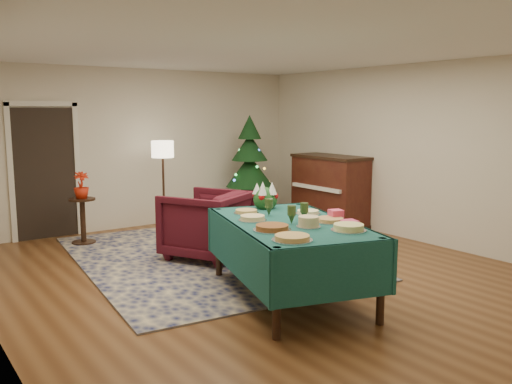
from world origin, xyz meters
TOP-DOWN VIEW (x-y plane):
  - room_shell at (0.00, 0.00)m, footprint 7.00×7.00m
  - doorway at (-1.60, 3.48)m, footprint 1.08×0.04m
  - rug at (-0.16, 1.03)m, footprint 3.62×4.51m
  - buffet_table at (-0.22, -0.89)m, footprint 1.80×2.40m
  - platter_0 at (-0.74, -1.56)m, footprint 0.37×0.37m
  - platter_1 at (-0.04, -1.56)m, footprint 0.35×0.35m
  - platter_2 at (-0.63, -1.12)m, footprint 0.38×0.38m
  - platter_3 at (-0.25, -1.21)m, footprint 0.25×0.25m
  - platter_4 at (0.10, -1.15)m, footprint 0.33×0.33m
  - platter_5 at (-0.52, -0.62)m, footprint 0.30×0.30m
  - platter_6 at (0.20, -0.68)m, footprint 0.28×0.28m
  - platter_7 at (-0.35, -0.24)m, footprint 0.29×0.29m
  - goblet_0 at (-0.22, -0.50)m, footprint 0.09×0.09m
  - goblet_1 at (-0.07, -0.93)m, footprint 0.09×0.09m
  - goblet_2 at (-0.29, -0.99)m, footprint 0.09×0.09m
  - napkin_stack at (0.18, -1.35)m, footprint 0.21×0.21m
  - gift_box at (0.23, -1.10)m, footprint 0.16×0.16m
  - centerpiece at (0.03, -0.10)m, footprint 0.30×0.30m
  - armchair at (-0.15, 1.00)m, footprint 1.31×1.28m
  - floor_lamp at (0.13, 2.89)m, footprint 0.36×0.36m
  - side_table at (-1.27, 2.76)m, footprint 0.39×0.39m
  - potted_plant at (-1.27, 2.76)m, footprint 0.22×0.40m
  - christmas_tree at (1.81, 2.82)m, footprint 1.16×1.16m
  - piano at (2.68, 1.62)m, footprint 0.68×1.42m

SIDE VIEW (x-z plane):
  - rug at x=-0.16m, z-range 0.00..0.02m
  - side_table at x=-1.27m, z-range -0.01..0.69m
  - armchair at x=-0.15m, z-range 0.00..1.02m
  - piano at x=2.68m, z-range -0.01..1.22m
  - buffet_table at x=-0.22m, z-range 0.25..1.08m
  - potted_plant at x=-1.27m, z-range 0.70..0.92m
  - platter_6 at x=0.20m, z-range 0.83..0.88m
  - platter_7 at x=-0.35m, z-range 0.83..0.88m
  - platter_4 at x=0.10m, z-range 0.83..0.88m
  - napkin_stack at x=0.18m, z-range 0.83..0.88m
  - platter_0 at x=-0.74m, z-range 0.83..0.88m
  - platter_2 at x=-0.63m, z-range 0.83..0.89m
  - platter_5 at x=-0.52m, z-range 0.83..0.89m
  - christmas_tree at x=1.81m, z-range -0.10..1.82m
  - platter_1 at x=-0.04m, z-range 0.83..0.90m
  - platter_3 at x=-0.25m, z-range 0.83..0.94m
  - gift_box at x=0.23m, z-range 0.83..0.94m
  - goblet_0 at x=-0.22m, z-range 0.84..1.03m
  - goblet_1 at x=-0.07m, z-range 0.84..1.03m
  - goblet_2 at x=-0.29m, z-range 0.84..1.03m
  - centerpiece at x=0.03m, z-range 0.80..1.15m
  - doorway at x=-1.60m, z-range 0.02..2.18m
  - floor_lamp at x=0.13m, z-range 0.52..2.03m
  - room_shell at x=0.00m, z-range -2.15..4.85m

